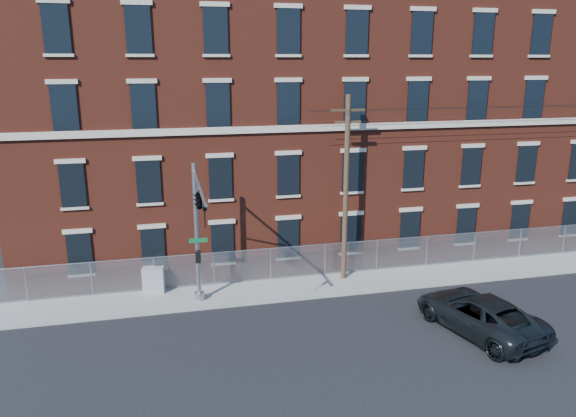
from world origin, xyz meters
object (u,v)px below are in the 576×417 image
(traffic_signal_mast, at_px, (199,211))
(utility_cabinet, at_px, (154,280))
(utility_pole_near, at_px, (346,186))
(pickup_truck, at_px, (479,313))

(traffic_signal_mast, xyz_separation_m, utility_cabinet, (-2.22, 3.82, -4.59))
(traffic_signal_mast, relative_size, utility_pole_near, 0.70)
(utility_pole_near, relative_size, utility_cabinet, 7.36)
(traffic_signal_mast, xyz_separation_m, pickup_truck, (11.95, -3.64, -4.53))
(pickup_truck, bearing_deg, utility_cabinet, -42.27)
(traffic_signal_mast, height_order, utility_pole_near, utility_pole_near)
(utility_pole_near, bearing_deg, traffic_signal_mast, -156.86)
(traffic_signal_mast, bearing_deg, pickup_truck, -16.94)
(pickup_truck, xyz_separation_m, utility_cabinet, (-14.17, 7.46, -0.06))
(pickup_truck, bearing_deg, utility_pole_near, -75.28)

